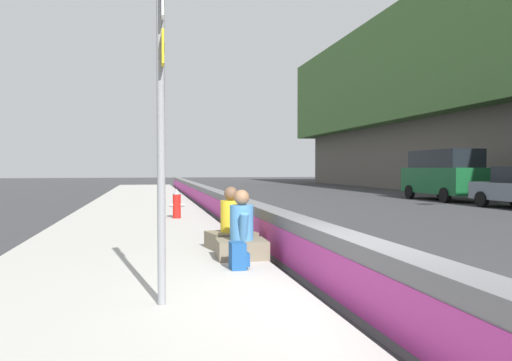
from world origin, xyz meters
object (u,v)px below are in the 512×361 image
route_sign_post (161,117)px  backpack (238,256)px  seated_person_foreground (242,237)px  seated_person_middle (231,229)px  fire_hydrant (177,203)px  parked_car_fourth (444,174)px

route_sign_post → backpack: bearing=-34.4°
seated_person_foreground → seated_person_middle: 1.04m
fire_hydrant → seated_person_foreground: bearing=-174.2°
route_sign_post → fire_hydrant: route_sign_post is taller
backpack → route_sign_post: bearing=145.6°
route_sign_post → backpack: 2.79m
backpack → parked_car_fourth: parked_car_fourth is taller
fire_hydrant → parked_car_fourth: 15.74m
route_sign_post → fire_hydrant: 9.57m
seated_person_foreground → seated_person_middle: bearing=0.3°
parked_car_fourth → seated_person_middle: bearing=135.2°
seated_person_middle → parked_car_fourth: size_ratio=0.23×
fire_hydrant → parked_car_fourth: size_ratio=0.17×
fire_hydrant → parked_car_fourth: (7.45, -13.84, 0.77)m
parked_car_fourth → backpack: bearing=138.6°
fire_hydrant → backpack: bearing=-176.4°
seated_person_middle → backpack: size_ratio=2.90×
seated_person_foreground → parked_car_fourth: (14.30, -13.15, 0.85)m
fire_hydrant → seated_person_foreground: size_ratio=0.77×
fire_hydrant → seated_person_foreground: seated_person_foreground is taller
route_sign_post → seated_person_middle: 4.20m
fire_hydrant → seated_person_middle: (-5.82, -0.69, -0.09)m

